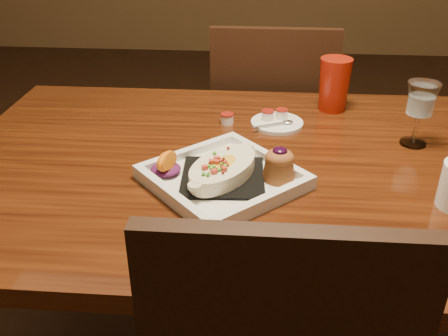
# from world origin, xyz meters

# --- Properties ---
(table) EXTENTS (1.50, 0.90, 0.75)m
(table) POSITION_xyz_m (0.00, 0.00, 0.65)
(table) COLOR #5E280D
(table) RESTS_ON floor
(chair_far) EXTENTS (0.42, 0.42, 0.93)m
(chair_far) POSITION_xyz_m (-0.00, 0.63, 0.51)
(chair_far) COLOR black
(chair_far) RESTS_ON floor
(plate) EXTENTS (0.39, 0.39, 0.08)m
(plate) POSITION_xyz_m (-0.10, -0.10, 0.77)
(plate) COLOR white
(plate) RESTS_ON table
(goblet) EXTENTS (0.07, 0.07, 0.16)m
(goblet) POSITION_xyz_m (0.33, 0.12, 0.86)
(goblet) COLOR silver
(goblet) RESTS_ON table
(saucer) EXTENTS (0.14, 0.14, 0.09)m
(saucer) POSITION_xyz_m (0.00, 0.20, 0.76)
(saucer) COLOR white
(saucer) RESTS_ON table
(creamer_loose) EXTENTS (0.04, 0.04, 0.03)m
(creamer_loose) POSITION_xyz_m (-0.13, 0.20, 0.76)
(creamer_loose) COLOR white
(creamer_loose) RESTS_ON table
(red_tumbler) EXTENTS (0.09, 0.09, 0.15)m
(red_tumbler) POSITION_xyz_m (0.16, 0.32, 0.82)
(red_tumbler) COLOR #A91C0C
(red_tumbler) RESTS_ON table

